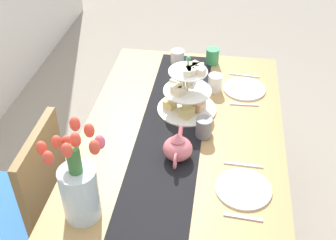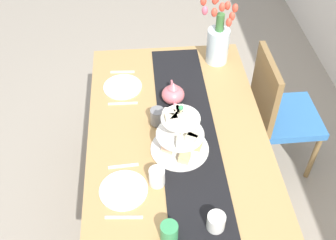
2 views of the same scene
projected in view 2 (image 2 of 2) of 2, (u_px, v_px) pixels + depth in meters
ground_plane at (175, 205)px, 2.72m from camera, size 8.00×8.00×0.00m
dining_table at (176, 141)px, 2.26m from camera, size 1.50×0.96×0.75m
chair_left at (278, 110)px, 2.64m from camera, size 0.42×0.42×0.91m
table_runner at (187, 127)px, 2.19m from camera, size 1.41×0.30×0.00m
tiered_cake_stand at (181, 136)px, 2.00m from camera, size 0.30×0.30×0.30m
teapot at (173, 94)px, 2.29m from camera, size 0.24×0.13×0.14m
tulip_vase at (218, 40)px, 2.50m from camera, size 0.17×0.23×0.44m
cream_jug at (216, 222)px, 1.73m from camera, size 0.08×0.08×0.08m
dinner_plate_left at (123, 87)px, 2.42m from camera, size 0.23×0.23×0.01m
fork_left at (123, 72)px, 2.52m from camera, size 0.02×0.15×0.01m
knife_left at (123, 103)px, 2.32m from camera, size 0.02×0.17×0.01m
dinner_plate_right at (124, 190)px, 1.89m from camera, size 0.23×0.23×0.01m
fork_right at (123, 166)px, 2.00m from camera, size 0.02×0.15×0.01m
knife_right at (124, 217)px, 1.79m from camera, size 0.03×0.17×0.01m
mug_grey at (157, 117)px, 2.17m from camera, size 0.08×0.08×0.09m
mug_white_text at (157, 177)px, 1.89m from camera, size 0.08×0.08×0.09m
mug_orange at (169, 232)px, 1.69m from camera, size 0.08×0.08×0.09m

